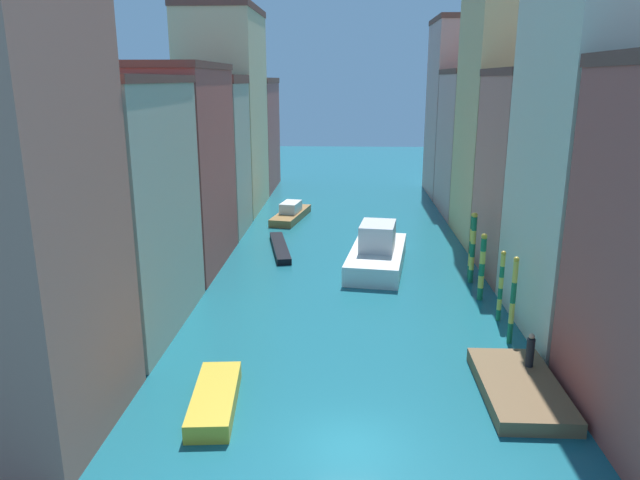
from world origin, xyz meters
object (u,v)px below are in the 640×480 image
motorboat_1 (291,213)px  motorboat_0 (215,399)px  mooring_pole_1 (501,285)px  waterfront_dock (519,388)px  gondola_black (280,247)px  mooring_pole_3 (473,247)px  vaporetto_white (377,253)px  mooring_pole_4 (471,245)px  person_on_dock (530,351)px  mooring_pole_0 (513,300)px  mooring_pole_2 (482,266)px

motorboat_1 → motorboat_0: bearing=-89.8°
mooring_pole_1 → motorboat_0: 17.21m
waterfront_dock → gondola_black: waterfront_dock is taller
mooring_pole_3 → vaporetto_white: 7.02m
mooring_pole_3 → mooring_pole_4: (0.08, 0.95, -0.13)m
vaporetto_white → waterfront_dock: bearing=-73.3°
mooring_pole_3 → vaporetto_white: mooring_pole_3 is taller
person_on_dock → mooring_pole_3: size_ratio=0.33×
waterfront_dock → vaporetto_white: 18.60m
mooring_pole_0 → vaporetto_white: 14.10m
mooring_pole_2 → mooring_pole_4: (0.15, 4.18, 0.15)m
motorboat_0 → person_on_dock: bearing=12.9°
mooring_pole_4 → vaporetto_white: 6.70m
motorboat_1 → waterfront_dock: bearing=-68.2°
waterfront_dock → motorboat_0: bearing=-172.6°
gondola_black → motorboat_0: size_ratio=1.52×
waterfront_dock → mooring_pole_2: (0.72, 11.46, 1.86)m
mooring_pole_1 → person_on_dock: bearing=-92.4°
vaporetto_white → gondola_black: (-7.53, 3.92, -0.84)m
gondola_black → mooring_pole_1: bearing=-44.1°
waterfront_dock → motorboat_0: 13.02m
vaporetto_white → motorboat_0: bearing=-111.2°
person_on_dock → mooring_pole_3: bearing=90.0°
mooring_pole_2 → vaporetto_white: size_ratio=0.42×
waterfront_dock → gondola_black: bearing=120.6°
motorboat_1 → gondola_black: bearing=-89.1°
mooring_pole_1 → mooring_pole_3: mooring_pole_3 is taller
waterfront_dock → mooring_pole_4: mooring_pole_4 is taller
vaporetto_white → motorboat_1: bearing=117.3°
person_on_dock → vaporetto_white: 17.45m
person_on_dock → mooring_pole_0: size_ratio=0.34×
mooring_pole_2 → motorboat_0: bearing=-136.1°
vaporetto_white → motorboat_1: (-7.70, 14.89, -0.50)m
mooring_pole_0 → mooring_pole_3: (-0.13, 9.46, 0.07)m
person_on_dock → mooring_pole_3: (0.00, 13.23, 1.09)m
mooring_pole_4 → gondola_black: 15.17m
mooring_pole_1 → vaporetto_white: size_ratio=0.41×
motorboat_1 → mooring_pole_4: bearing=-50.8°
vaporetto_white → motorboat_0: vaporetto_white is taller
motorboat_1 → vaporetto_white: bearing=-62.7°
gondola_black → motorboat_1: 10.97m
person_on_dock → waterfront_dock: bearing=-118.2°
mooring_pole_2 → vaporetto_white: mooring_pole_2 is taller
mooring_pole_2 → motorboat_0: size_ratio=0.79×
mooring_pole_2 → mooring_pole_3: (0.07, 3.23, 0.28)m
mooring_pole_0 → motorboat_0: size_ratio=0.87×
mooring_pole_2 → motorboat_0: (-13.63, -13.13, -1.79)m
person_on_dock → mooring_pole_0: mooring_pole_0 is taller
mooring_pole_4 → mooring_pole_3: bearing=-94.7°
mooring_pole_3 → mooring_pole_0: bearing=-89.2°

